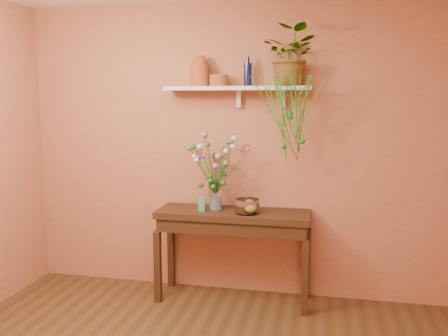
# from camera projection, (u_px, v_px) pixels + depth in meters

# --- Properties ---
(room) EXTENTS (4.04, 4.04, 2.70)m
(room) POSITION_uv_depth(u_px,v_px,m) (162.00, 191.00, 2.47)
(room) COLOR #50381F
(room) RESTS_ON ground
(sideboard) EXTENTS (1.37, 0.44, 0.83)m
(sideboard) POSITION_uv_depth(u_px,v_px,m) (233.00, 224.00, 4.26)
(sideboard) COLOR #3E2616
(sideboard) RESTS_ON ground
(wall_shelf) EXTENTS (1.30, 0.24, 0.19)m
(wall_shelf) POSITION_uv_depth(u_px,v_px,m) (238.00, 89.00, 4.19)
(wall_shelf) COLOR white
(wall_shelf) RESTS_ON room
(terracotta_jug) EXTENTS (0.19, 0.19, 0.27)m
(terracotta_jug) POSITION_uv_depth(u_px,v_px,m) (200.00, 72.00, 4.24)
(terracotta_jug) COLOR #B6542E
(terracotta_jug) RESTS_ON wall_shelf
(terracotta_pot) EXTENTS (0.19, 0.19, 0.10)m
(terracotta_pot) POSITION_uv_depth(u_px,v_px,m) (219.00, 81.00, 4.21)
(terracotta_pot) COLOR #B6542E
(terracotta_pot) RESTS_ON wall_shelf
(blue_bottle) EXTENTS (0.08, 0.08, 0.26)m
(blue_bottle) POSITION_uv_depth(u_px,v_px,m) (248.00, 74.00, 4.17)
(blue_bottle) COLOR #10143D
(blue_bottle) RESTS_ON wall_shelf
(spider_plant) EXTENTS (0.56, 0.52, 0.50)m
(spider_plant) POSITION_uv_depth(u_px,v_px,m) (292.00, 56.00, 4.02)
(spider_plant) COLOR #226717
(spider_plant) RESTS_ON wall_shelf
(plant_fronds) EXTENTS (0.63, 0.29, 0.74)m
(plant_fronds) POSITION_uv_depth(u_px,v_px,m) (290.00, 118.00, 3.95)
(plant_fronds) COLOR #226717
(plant_fronds) RESTS_ON wall_shelf
(glass_vase) EXTENTS (0.12, 0.12, 0.25)m
(glass_vase) POSITION_uv_depth(u_px,v_px,m) (215.00, 198.00, 4.28)
(glass_vase) COLOR white
(glass_vase) RESTS_ON sideboard
(bouquet) EXTENTS (0.59, 0.51, 0.56)m
(bouquet) POSITION_uv_depth(u_px,v_px,m) (215.00, 158.00, 4.23)
(bouquet) COLOR #386B28
(bouquet) RESTS_ON glass_vase
(glass_bowl) EXTENTS (0.21, 0.21, 0.13)m
(glass_bowl) POSITION_uv_depth(u_px,v_px,m) (247.00, 207.00, 4.15)
(glass_bowl) COLOR white
(glass_bowl) RESTS_ON sideboard
(lemon) EXTENTS (0.07, 0.07, 0.07)m
(lemon) POSITION_uv_depth(u_px,v_px,m) (250.00, 208.00, 4.17)
(lemon) COLOR #FFEF35
(lemon) RESTS_ON glass_bowl
(carton) EXTENTS (0.06, 0.05, 0.12)m
(carton) POSITION_uv_depth(u_px,v_px,m) (202.00, 204.00, 4.23)
(carton) COLOR teal
(carton) RESTS_ON sideboard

